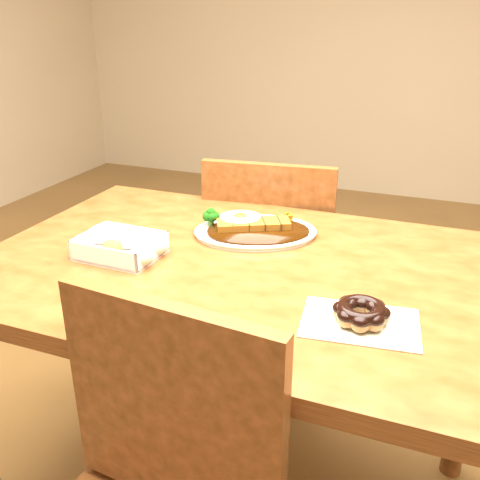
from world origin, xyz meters
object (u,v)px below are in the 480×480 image
(katsu_curry_plate, at_px, (253,229))
(pon_de_ring, at_px, (361,313))
(table, at_px, (243,301))
(donut_box, at_px, (120,245))
(chair_far, at_px, (273,268))

(katsu_curry_plate, distance_m, pon_de_ring, 0.46)
(table, xyz_separation_m, donut_box, (-0.28, -0.07, 0.12))
(katsu_curry_plate, bearing_deg, table, -77.87)
(table, relative_size, donut_box, 5.65)
(donut_box, height_order, pon_de_ring, donut_box)
(table, relative_size, katsu_curry_plate, 3.30)
(donut_box, relative_size, pon_de_ring, 0.94)
(table, relative_size, pon_de_ring, 5.29)
(katsu_curry_plate, distance_m, donut_box, 0.34)
(table, xyz_separation_m, pon_de_ring, (0.29, -0.16, 0.12))
(table, height_order, katsu_curry_plate, katsu_curry_plate)
(table, bearing_deg, donut_box, -166.88)
(katsu_curry_plate, height_order, donut_box, katsu_curry_plate)
(table, bearing_deg, chair_far, 100.04)
(table, distance_m, donut_box, 0.31)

